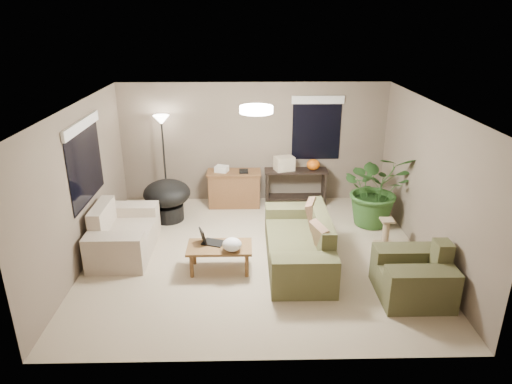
{
  "coord_description": "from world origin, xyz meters",
  "views": [
    {
      "loc": [
        -0.15,
        -6.73,
        3.76
      ],
      "look_at": [
        0.0,
        0.2,
        1.05
      ],
      "focal_mm": 32.0,
      "sensor_mm": 36.0,
      "label": 1
    }
  ],
  "objects_px": {
    "coffee_table": "(220,250)",
    "floor_lamp": "(162,131)",
    "console_table": "(296,184)",
    "loveseat": "(123,235)",
    "cat_scratching_post": "(386,234)",
    "main_sofa": "(300,246)",
    "papasan_chair": "(167,197)",
    "armchair": "(414,277)",
    "houseplant": "(376,196)",
    "desk": "(234,188)"
  },
  "relations": [
    {
      "from": "coffee_table",
      "to": "floor_lamp",
      "type": "relative_size",
      "value": 0.52
    },
    {
      "from": "console_table",
      "to": "floor_lamp",
      "type": "xyz_separation_m",
      "value": [
        -2.7,
        -0.04,
        1.16
      ]
    },
    {
      "from": "loveseat",
      "to": "cat_scratching_post",
      "type": "distance_m",
      "value": 4.48
    },
    {
      "from": "main_sofa",
      "to": "loveseat",
      "type": "relative_size",
      "value": 1.37
    },
    {
      "from": "papasan_chair",
      "to": "console_table",
      "type": "bearing_deg",
      "value": 16.4
    },
    {
      "from": "armchair",
      "to": "floor_lamp",
      "type": "height_order",
      "value": "floor_lamp"
    },
    {
      "from": "coffee_table",
      "to": "papasan_chair",
      "type": "height_order",
      "value": "papasan_chair"
    },
    {
      "from": "loveseat",
      "to": "armchair",
      "type": "bearing_deg",
      "value": -17.56
    },
    {
      "from": "houseplant",
      "to": "cat_scratching_post",
      "type": "height_order",
      "value": "houseplant"
    },
    {
      "from": "loveseat",
      "to": "houseplant",
      "type": "bearing_deg",
      "value": 12.41
    },
    {
      "from": "houseplant",
      "to": "main_sofa",
      "type": "bearing_deg",
      "value": -138.03
    },
    {
      "from": "loveseat",
      "to": "coffee_table",
      "type": "distance_m",
      "value": 1.78
    },
    {
      "from": "armchair",
      "to": "console_table",
      "type": "bearing_deg",
      "value": 111.04
    },
    {
      "from": "floor_lamp",
      "to": "houseplant",
      "type": "height_order",
      "value": "floor_lamp"
    },
    {
      "from": "coffee_table",
      "to": "desk",
      "type": "relative_size",
      "value": 0.91
    },
    {
      "from": "desk",
      "to": "papasan_chair",
      "type": "distance_m",
      "value": 1.45
    },
    {
      "from": "houseplant",
      "to": "loveseat",
      "type": "bearing_deg",
      "value": -167.59
    },
    {
      "from": "main_sofa",
      "to": "armchair",
      "type": "xyz_separation_m",
      "value": [
        1.5,
        -0.98,
        0.0
      ]
    },
    {
      "from": "coffee_table",
      "to": "console_table",
      "type": "relative_size",
      "value": 0.77
    },
    {
      "from": "main_sofa",
      "to": "houseplant",
      "type": "distance_m",
      "value": 2.13
    },
    {
      "from": "loveseat",
      "to": "floor_lamp",
      "type": "relative_size",
      "value": 0.84
    },
    {
      "from": "cat_scratching_post",
      "to": "floor_lamp",
      "type": "bearing_deg",
      "value": 155.02
    },
    {
      "from": "main_sofa",
      "to": "loveseat",
      "type": "bearing_deg",
      "value": 171.88
    },
    {
      "from": "floor_lamp",
      "to": "cat_scratching_post",
      "type": "distance_m",
      "value": 4.69
    },
    {
      "from": "desk",
      "to": "coffee_table",
      "type": "bearing_deg",
      "value": -93.73
    },
    {
      "from": "coffee_table",
      "to": "cat_scratching_post",
      "type": "relative_size",
      "value": 2.0
    },
    {
      "from": "desk",
      "to": "console_table",
      "type": "bearing_deg",
      "value": 3.38
    },
    {
      "from": "loveseat",
      "to": "coffee_table",
      "type": "relative_size",
      "value": 1.6
    },
    {
      "from": "desk",
      "to": "cat_scratching_post",
      "type": "distance_m",
      "value": 3.24
    },
    {
      "from": "main_sofa",
      "to": "armchair",
      "type": "bearing_deg",
      "value": -33.33
    },
    {
      "from": "armchair",
      "to": "coffee_table",
      "type": "height_order",
      "value": "armchair"
    },
    {
      "from": "loveseat",
      "to": "floor_lamp",
      "type": "distance_m",
      "value": 2.41
    },
    {
      "from": "console_table",
      "to": "houseplant",
      "type": "distance_m",
      "value": 1.74
    },
    {
      "from": "console_table",
      "to": "desk",
      "type": "bearing_deg",
      "value": -176.62
    },
    {
      "from": "loveseat",
      "to": "cat_scratching_post",
      "type": "height_order",
      "value": "loveseat"
    },
    {
      "from": "coffee_table",
      "to": "armchair",
      "type": "bearing_deg",
      "value": -15.31
    },
    {
      "from": "coffee_table",
      "to": "console_table",
      "type": "xyz_separation_m",
      "value": [
        1.45,
        2.68,
        0.08
      ]
    },
    {
      "from": "loveseat",
      "to": "floor_lamp",
      "type": "bearing_deg",
      "value": 78.11
    },
    {
      "from": "papasan_chair",
      "to": "cat_scratching_post",
      "type": "bearing_deg",
      "value": -16.73
    },
    {
      "from": "armchair",
      "to": "houseplant",
      "type": "xyz_separation_m",
      "value": [
        0.07,
        2.4,
        0.27
      ]
    },
    {
      "from": "main_sofa",
      "to": "coffee_table",
      "type": "distance_m",
      "value": 1.3
    },
    {
      "from": "papasan_chair",
      "to": "cat_scratching_post",
      "type": "distance_m",
      "value": 4.11
    },
    {
      "from": "console_table",
      "to": "loveseat",
      "type": "bearing_deg",
      "value": -146.88
    },
    {
      "from": "cat_scratching_post",
      "to": "console_table",
      "type": "bearing_deg",
      "value": 125.18
    },
    {
      "from": "main_sofa",
      "to": "papasan_chair",
      "type": "distance_m",
      "value": 2.93
    },
    {
      "from": "papasan_chair",
      "to": "floor_lamp",
      "type": "distance_m",
      "value": 1.34
    },
    {
      "from": "armchair",
      "to": "coffee_table",
      "type": "bearing_deg",
      "value": 164.69
    },
    {
      "from": "console_table",
      "to": "cat_scratching_post",
      "type": "height_order",
      "value": "console_table"
    },
    {
      "from": "cat_scratching_post",
      "to": "loveseat",
      "type": "bearing_deg",
      "value": -178.74
    },
    {
      "from": "floor_lamp",
      "to": "desk",
      "type": "bearing_deg",
      "value": -1.36
    }
  ]
}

